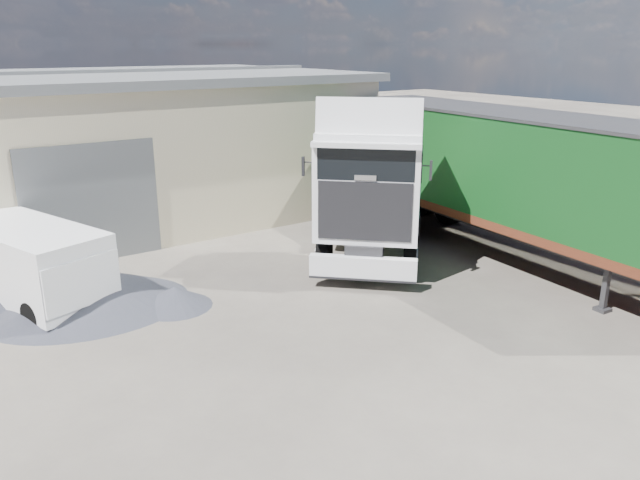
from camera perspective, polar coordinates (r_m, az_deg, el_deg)
ground at (r=12.66m, az=2.53°, el=-12.57°), size 120.00×120.00×0.00m
brick_boundary_wall at (r=23.92m, az=15.98°, el=4.52°), size 0.35×26.00×2.50m
tractor_unit at (r=18.61m, az=4.76°, el=4.30°), size 7.15×7.24×5.03m
box_trailer at (r=19.69m, az=16.90°, el=6.13°), size 3.89×13.57×4.45m
panel_van at (r=17.31m, az=-24.88°, el=-2.02°), size 3.43×5.29×2.01m
gravel_heap at (r=16.70m, az=-20.78°, el=-4.23°), size 5.85×5.41×1.05m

